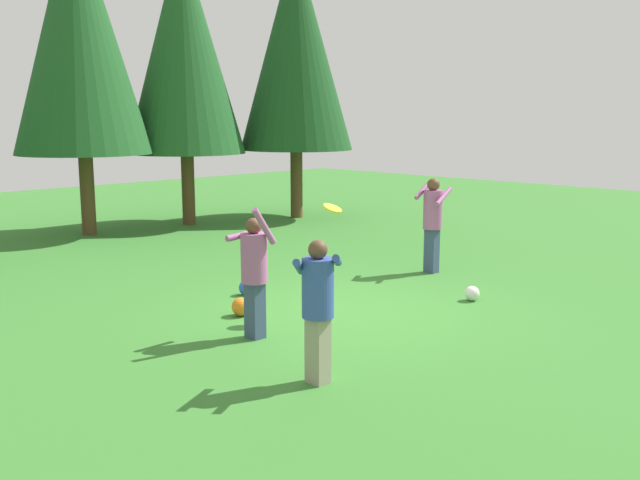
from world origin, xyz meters
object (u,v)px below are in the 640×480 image
person_bystander (318,300)px  ball_white (472,293)px  frisbee (332,208)px  tree_far_right (296,48)px  person_thrower (254,267)px  tree_right (184,47)px  ball_blue (246,288)px  ball_orange (241,307)px  person_catcher (433,217)px  tree_center (78,32)px

person_bystander → ball_white: bearing=-30.4°
frisbee → tree_far_right: bearing=49.5°
person_thrower → person_bystander: size_ratio=1.11×
person_thrower → tree_right: 10.65m
ball_blue → person_thrower: bearing=-126.5°
ball_orange → person_catcher: bearing=-3.2°
person_thrower → frisbee: size_ratio=5.32×
tree_right → frisbee: bearing=-112.7°
ball_blue → ball_orange: size_ratio=0.89×
person_bystander → tree_center: (2.95, 10.68, 3.78)m
person_bystander → tree_right: (5.59, 10.34, 3.60)m
person_bystander → ball_blue: size_ratio=6.48×
person_thrower → tree_center: bearing=75.0°
person_bystander → ball_white: size_ratio=6.75×
tree_far_right → person_thrower: bearing=-136.2°
ball_blue → tree_right: bearing=61.5°
tree_far_right → person_catcher: bearing=-114.6°
person_catcher → tree_right: 8.72m
person_catcher → ball_blue: 3.71m
frisbee → ball_blue: (-0.11, 1.79, -1.43)m
person_thrower → tree_center: tree_center is taller
person_bystander → person_thrower: bearing=31.7°
person_catcher → ball_white: (-1.20, -1.64, -0.91)m
person_thrower → ball_blue: 2.37m
ball_white → tree_right: size_ratio=0.03×
frisbee → person_thrower: bearing=-179.9°
person_bystander → ball_orange: (1.05, 2.60, -0.78)m
person_bystander → tree_far_right: 13.07m
person_thrower → ball_white: person_thrower is taller
ball_orange → tree_far_right: tree_far_right is taller
person_thrower → ball_white: 3.77m
ball_white → tree_right: tree_right is taller
frisbee → ball_blue: bearing=93.6°
person_catcher → tree_right: tree_right is taller
person_bystander → person_catcher: bearing=-16.4°
person_thrower → ball_orange: (0.51, 0.92, -0.79)m
frisbee → tree_right: 9.85m
person_thrower → frisbee: bearing=-0.0°
ball_orange → ball_white: bearing=-31.7°
tree_far_right → ball_blue: bearing=-138.7°
ball_orange → ball_blue: bearing=47.0°
ball_white → frisbee: bearing=155.7°
person_thrower → person_catcher: 4.80m
ball_blue → tree_right: tree_right is taller
tree_center → tree_right: 2.67m
person_bystander → frisbee: size_ratio=4.81×
ball_orange → tree_right: 9.99m
ball_blue → tree_center: 8.61m
frisbee → ball_blue: 2.29m
tree_center → person_thrower: bearing=-105.0°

